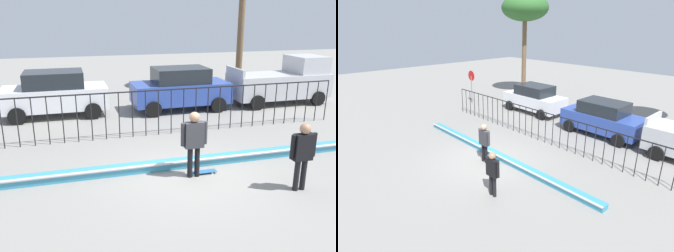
# 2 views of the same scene
# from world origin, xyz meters

# --- Properties ---
(ground_plane) EXTENTS (60.00, 60.00, 0.00)m
(ground_plane) POSITION_xyz_m (0.00, 0.00, 0.00)
(ground_plane) COLOR gray
(bowl_coping_ledge) EXTENTS (11.00, 0.41, 0.27)m
(bowl_coping_ledge) POSITION_xyz_m (0.00, 0.65, 0.12)
(bowl_coping_ledge) COLOR teal
(bowl_coping_ledge) RESTS_ON ground
(perimeter_fence) EXTENTS (14.04, 0.04, 1.64)m
(perimeter_fence) POSITION_xyz_m (0.00, 3.60, 1.02)
(perimeter_fence) COLOR black
(perimeter_fence) RESTS_ON ground
(skateboarder) EXTENTS (0.72, 0.27, 1.78)m
(skateboarder) POSITION_xyz_m (0.02, -0.04, 1.07)
(skateboarder) COLOR black
(skateboarder) RESTS_ON ground
(skateboard) EXTENTS (0.80, 0.20, 0.07)m
(skateboard) POSITION_xyz_m (0.31, 0.04, 0.06)
(skateboard) COLOR #26598C
(skateboard) RESTS_ON ground
(camera_operator) EXTENTS (0.69, 0.26, 1.71)m
(camera_operator) POSITION_xyz_m (2.27, -1.46, 1.03)
(camera_operator) COLOR black
(camera_operator) RESTS_ON ground
(parked_car_white) EXTENTS (4.30, 2.12, 1.90)m
(parked_car_white) POSITION_xyz_m (-3.56, 7.24, 0.97)
(parked_car_white) COLOR silver
(parked_car_white) RESTS_ON ground
(parked_car_blue) EXTENTS (4.30, 2.12, 1.90)m
(parked_car_blue) POSITION_xyz_m (1.82, 6.82, 0.97)
(parked_car_blue) COLOR #2D479E
(parked_car_blue) RESTS_ON ground
(stop_sign) EXTENTS (0.76, 0.07, 2.50)m
(stop_sign) POSITION_xyz_m (-8.45, 5.47, 1.62)
(stop_sign) COLOR slate
(stop_sign) RESTS_ON ground
(palm_tree_short) EXTENTS (3.72, 3.72, 8.04)m
(palm_tree_short) POSITION_xyz_m (-7.40, 10.12, 6.91)
(palm_tree_short) COLOR brown
(palm_tree_short) RESTS_ON ground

